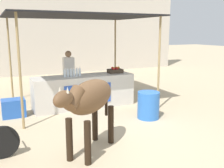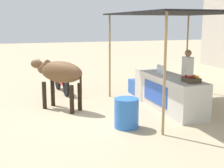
{
  "view_description": "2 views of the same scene",
  "coord_description": "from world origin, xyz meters",
  "px_view_note": "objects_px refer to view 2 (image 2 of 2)",
  "views": [
    {
      "loc": [
        -2.48,
        -5.11,
        2.26
      ],
      "look_at": [
        0.26,
        0.74,
        0.95
      ],
      "focal_mm": 42.0,
      "sensor_mm": 36.0,
      "label": 1
    },
    {
      "loc": [
        7.74,
        -2.07,
        2.45
      ],
      "look_at": [
        -0.3,
        0.61,
        0.76
      ],
      "focal_mm": 50.0,
      "sensor_mm": 36.0,
      "label": 2
    }
  ],
  "objects_px": {
    "vendor_behind_counter": "(187,77)",
    "cow": "(59,73)",
    "stall_counter": "(168,92)",
    "motorcycle_parked": "(62,81)",
    "fruit_crate": "(191,79)",
    "cooler_box": "(137,87)",
    "water_barrel": "(126,113)"
  },
  "relations": [
    {
      "from": "vendor_behind_counter",
      "to": "cooler_box",
      "type": "height_order",
      "value": "vendor_behind_counter"
    },
    {
      "from": "cow",
      "to": "motorcycle_parked",
      "type": "bearing_deg",
      "value": 169.19
    },
    {
      "from": "water_barrel",
      "to": "motorcycle_parked",
      "type": "xyz_separation_m",
      "value": [
        -4.17,
        -0.82,
        0.08
      ]
    },
    {
      "from": "vendor_behind_counter",
      "to": "water_barrel",
      "type": "xyz_separation_m",
      "value": [
        1.42,
        -2.48,
        -0.5
      ]
    },
    {
      "from": "stall_counter",
      "to": "motorcycle_parked",
      "type": "height_order",
      "value": "stall_counter"
    },
    {
      "from": "vendor_behind_counter",
      "to": "cow",
      "type": "relative_size",
      "value": 1.03
    },
    {
      "from": "vendor_behind_counter",
      "to": "cow",
      "type": "height_order",
      "value": "vendor_behind_counter"
    },
    {
      "from": "cooler_box",
      "to": "cow",
      "type": "distance_m",
      "value": 3.16
    },
    {
      "from": "vendor_behind_counter",
      "to": "fruit_crate",
      "type": "bearing_deg",
      "value": -28.0
    },
    {
      "from": "cow",
      "to": "water_barrel",
      "type": "bearing_deg",
      "value": 30.41
    },
    {
      "from": "motorcycle_parked",
      "to": "vendor_behind_counter",
      "type": "bearing_deg",
      "value": 50.23
    },
    {
      "from": "stall_counter",
      "to": "motorcycle_parked",
      "type": "bearing_deg",
      "value": -139.46
    },
    {
      "from": "stall_counter",
      "to": "water_barrel",
      "type": "relative_size",
      "value": 4.25
    },
    {
      "from": "fruit_crate",
      "to": "water_barrel",
      "type": "relative_size",
      "value": 0.62
    },
    {
      "from": "fruit_crate",
      "to": "cooler_box",
      "type": "bearing_deg",
      "value": -177.15
    },
    {
      "from": "water_barrel",
      "to": "fruit_crate",
      "type": "bearing_deg",
      "value": 93.46
    },
    {
      "from": "stall_counter",
      "to": "vendor_behind_counter",
      "type": "bearing_deg",
      "value": 107.14
    },
    {
      "from": "fruit_crate",
      "to": "vendor_behind_counter",
      "type": "bearing_deg",
      "value": 152.0
    },
    {
      "from": "vendor_behind_counter",
      "to": "water_barrel",
      "type": "distance_m",
      "value": 2.9
    },
    {
      "from": "vendor_behind_counter",
      "to": "cow",
      "type": "distance_m",
      "value": 3.76
    },
    {
      "from": "vendor_behind_counter",
      "to": "water_barrel",
      "type": "bearing_deg",
      "value": -60.26
    },
    {
      "from": "stall_counter",
      "to": "fruit_crate",
      "type": "distance_m",
      "value": 1.21
    },
    {
      "from": "stall_counter",
      "to": "cooler_box",
      "type": "relative_size",
      "value": 5.0
    },
    {
      "from": "motorcycle_parked",
      "to": "cow",
      "type": "bearing_deg",
      "value": -10.81
    },
    {
      "from": "stall_counter",
      "to": "fruit_crate",
      "type": "bearing_deg",
      "value": 3.01
    },
    {
      "from": "stall_counter",
      "to": "cooler_box",
      "type": "height_order",
      "value": "stall_counter"
    },
    {
      "from": "stall_counter",
      "to": "cooler_box",
      "type": "xyz_separation_m",
      "value": [
        -2.02,
        -0.1,
        -0.24
      ]
    },
    {
      "from": "stall_counter",
      "to": "cow",
      "type": "xyz_separation_m",
      "value": [
        -0.89,
        -2.95,
        0.55
      ]
    },
    {
      "from": "cow",
      "to": "vendor_behind_counter",
      "type": "bearing_deg",
      "value": 79.85
    },
    {
      "from": "fruit_crate",
      "to": "stall_counter",
      "type": "bearing_deg",
      "value": -176.99
    },
    {
      "from": "stall_counter",
      "to": "motorcycle_parked",
      "type": "relative_size",
      "value": 1.67
    },
    {
      "from": "water_barrel",
      "to": "stall_counter",
      "type": "bearing_deg",
      "value": 124.45
    }
  ]
}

